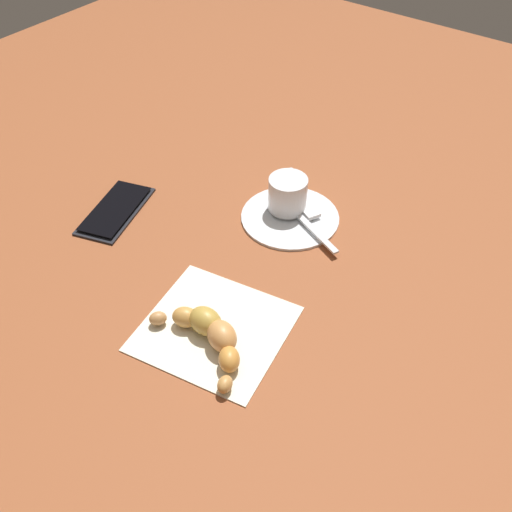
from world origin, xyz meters
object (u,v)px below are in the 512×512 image
(napkin, at_px, (215,328))
(croissant, at_px, (209,332))
(teaspoon, at_px, (299,216))
(espresso_cup, at_px, (288,193))
(cell_phone, at_px, (115,210))
(sugar_packet, at_px, (305,206))
(saucer, at_px, (290,216))

(napkin, relative_size, croissant, 1.13)
(teaspoon, distance_m, napkin, 0.23)
(espresso_cup, distance_m, napkin, 0.25)
(teaspoon, height_order, cell_phone, teaspoon)
(sugar_packet, xyz_separation_m, napkin, (-0.25, -0.04, -0.01))
(saucer, distance_m, teaspoon, 0.02)
(teaspoon, height_order, napkin, teaspoon)
(espresso_cup, distance_m, croissant, 0.27)
(napkin, relative_size, cell_phone, 1.13)
(sugar_packet, height_order, cell_phone, sugar_packet)
(saucer, bearing_deg, napkin, -168.72)
(saucer, height_order, sugar_packet, sugar_packet)
(espresso_cup, bearing_deg, saucer, -130.56)
(croissant, height_order, cell_phone, croissant)
(espresso_cup, xyz_separation_m, croissant, (-0.26, -0.07, -0.01))
(napkin, height_order, croissant, croissant)
(teaspoon, xyz_separation_m, cell_phone, (-0.15, 0.23, -0.01))
(sugar_packet, relative_size, napkin, 0.34)
(teaspoon, xyz_separation_m, napkin, (-0.23, -0.03, -0.01))
(teaspoon, xyz_separation_m, croissant, (-0.25, -0.04, 0.01))
(napkin, distance_m, croissant, 0.03)
(cell_phone, bearing_deg, saucer, -56.29)
(saucer, bearing_deg, sugar_packet, -20.96)
(teaspoon, distance_m, cell_phone, 0.28)
(espresso_cup, xyz_separation_m, napkin, (-0.24, -0.06, -0.03))
(teaspoon, bearing_deg, croissant, -170.94)
(napkin, bearing_deg, teaspoon, 7.57)
(napkin, bearing_deg, espresso_cup, 13.73)
(napkin, xyz_separation_m, cell_phone, (0.08, 0.26, 0.00))
(cell_phone, bearing_deg, napkin, -107.66)
(sugar_packet, distance_m, croissant, 0.28)
(croissant, distance_m, cell_phone, 0.29)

